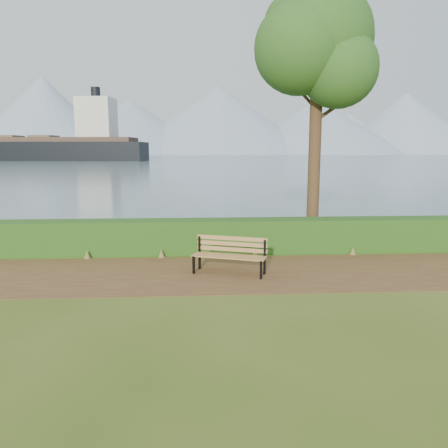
{
  "coord_description": "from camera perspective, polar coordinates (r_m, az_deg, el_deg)",
  "views": [
    {
      "loc": [
        -0.04,
        -10.23,
        3.02
      ],
      "look_at": [
        0.65,
        1.2,
        1.1
      ],
      "focal_mm": 35.0,
      "sensor_mm": 36.0,
      "label": 1
    }
  ],
  "objects": [
    {
      "name": "ground",
      "position": [
        10.67,
        -3.1,
        -6.94
      ],
      "size": [
        140.0,
        140.0,
        0.0
      ],
      "primitive_type": "plane",
      "color": "#3B5217",
      "rests_on": "ground"
    },
    {
      "name": "path",
      "position": [
        10.95,
        -3.12,
        -6.47
      ],
      "size": [
        40.0,
        3.4,
        0.01
      ],
      "primitive_type": "cube",
      "color": "#54351D",
      "rests_on": "ground"
    },
    {
      "name": "cargo_ship",
      "position": [
        150.74,
        -24.38,
        8.91
      ],
      "size": [
        80.88,
        22.09,
        24.27
      ],
      "rotation": [
        0.0,
        0.0,
        -0.12
      ],
      "color": "black",
      "rests_on": "ground"
    },
    {
      "name": "tree",
      "position": [
        14.67,
        12.2,
        21.82
      ],
      "size": [
        4.02,
        3.61,
        8.34
      ],
      "rotation": [
        0.0,
        0.0,
        0.33
      ],
      "color": "#3C2918",
      "rests_on": "ground"
    },
    {
      "name": "bench",
      "position": [
        10.86,
        0.8,
        -3.77
      ],
      "size": [
        1.89,
        1.1,
        0.91
      ],
      "rotation": [
        0.0,
        0.0,
        -0.34
      ],
      "color": "black",
      "rests_on": "ground"
    },
    {
      "name": "water",
      "position": [
        270.25,
        -3.49,
        8.86
      ],
      "size": [
        700.0,
        510.0,
        0.0
      ],
      "primitive_type": "cube",
      "color": "#465E72",
      "rests_on": "ground"
    },
    {
      "name": "hedge",
      "position": [
        13.07,
        -3.2,
        -1.61
      ],
      "size": [
        32.0,
        0.85,
        1.0
      ],
      "primitive_type": "cube",
      "color": "#214E16",
      "rests_on": "ground"
    },
    {
      "name": "mountains",
      "position": [
        417.11,
        -4.82,
        12.88
      ],
      "size": [
        585.0,
        190.0,
        70.0
      ],
      "color": "#8598B1",
      "rests_on": "ground"
    }
  ]
}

